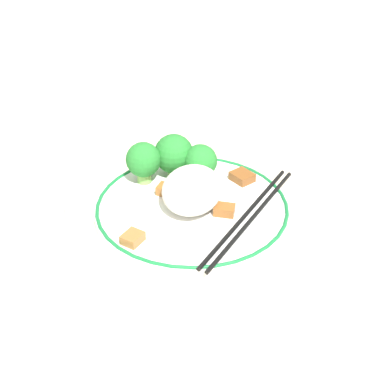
% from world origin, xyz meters
% --- Properties ---
extents(ground_plane, '(3.00, 3.00, 0.00)m').
position_xyz_m(ground_plane, '(0.00, 0.00, 0.00)').
color(ground_plane, beige).
extents(plate, '(0.25, 0.25, 0.02)m').
position_xyz_m(plate, '(0.00, 0.00, 0.01)').
color(plate, white).
rests_on(plate, ground_plane).
extents(rice_mound, '(0.10, 0.08, 0.05)m').
position_xyz_m(rice_mound, '(-0.00, -0.00, 0.04)').
color(rice_mound, white).
rests_on(rice_mound, plate).
extents(broccoli_back_left, '(0.05, 0.05, 0.05)m').
position_xyz_m(broccoli_back_left, '(0.06, -0.00, 0.04)').
color(broccoli_back_left, '#7FB756').
rests_on(broccoli_back_left, plate).
extents(broccoli_back_center, '(0.05, 0.05, 0.06)m').
position_xyz_m(broccoli_back_center, '(0.07, 0.04, 0.05)').
color(broccoli_back_center, '#7FB756').
rests_on(broccoli_back_center, plate).
extents(broccoli_back_right, '(0.05, 0.05, 0.06)m').
position_xyz_m(broccoli_back_right, '(0.04, 0.07, 0.05)').
color(broccoli_back_right, '#7FB756').
rests_on(broccoli_back_right, plate).
extents(meat_near_front, '(0.03, 0.03, 0.01)m').
position_xyz_m(meat_near_front, '(-0.09, 0.05, 0.02)').
color(meat_near_front, '#9E6633').
rests_on(meat_near_front, plate).
extents(meat_near_left, '(0.02, 0.03, 0.01)m').
position_xyz_m(meat_near_left, '(-0.01, -0.04, 0.02)').
color(meat_near_left, brown).
rests_on(meat_near_left, plate).
extents(meat_near_right, '(0.04, 0.04, 0.01)m').
position_xyz_m(meat_near_right, '(0.07, -0.06, 0.02)').
color(meat_near_right, brown).
rests_on(meat_near_right, plate).
extents(meat_near_back, '(0.02, 0.03, 0.01)m').
position_xyz_m(meat_near_back, '(0.02, 0.04, 0.02)').
color(meat_near_back, '#995B28').
rests_on(meat_near_back, plate).
extents(chopsticks, '(0.23, 0.10, 0.01)m').
position_xyz_m(chopsticks, '(-0.01, -0.08, 0.02)').
color(chopsticks, black).
rests_on(chopsticks, plate).
extents(drinking_glass, '(0.08, 0.08, 0.10)m').
position_xyz_m(drinking_glass, '(-0.15, 0.14, 0.05)').
color(drinking_glass, silver).
rests_on(drinking_glass, ground_plane).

